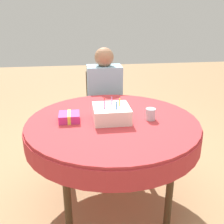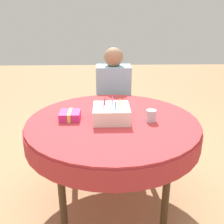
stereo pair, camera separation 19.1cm
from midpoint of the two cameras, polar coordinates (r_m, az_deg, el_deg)
name	(u,v)px [view 2 (the right image)]	position (r m, az deg, el deg)	size (l,w,h in m)	color
ground_plane	(113,201)	(2.32, 2.61, -18.83)	(12.00, 12.00, 0.00)	#A37F56
dining_table	(113,130)	(1.97, 2.92, -4.10)	(1.28, 1.28, 0.74)	#BC3338
chair	(113,108)	(2.93, 2.16, 0.76)	(0.42, 0.42, 0.87)	#4C331E
person	(114,92)	(2.78, 2.32, 4.31)	(0.36, 0.33, 1.15)	#9E7051
birthday_cake	(111,113)	(1.91, 2.72, -0.38)	(0.26, 0.26, 0.17)	white
drinking_glass	(151,116)	(1.93, 11.31, -0.84)	(0.07, 0.07, 0.09)	silver
gift_box	(70,115)	(1.95, -6.38, -0.80)	(0.15, 0.16, 0.06)	#D13384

